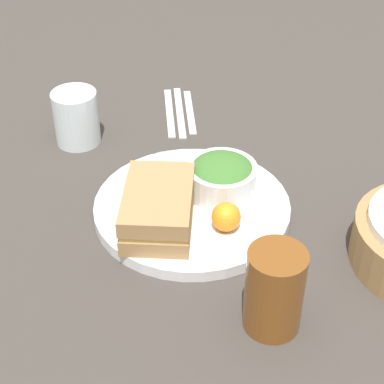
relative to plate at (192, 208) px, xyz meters
The scene contains 11 objects.
ground_plane 0.01m from the plate, ahead, with size 4.00×4.00×0.00m, color #3D3833.
plate is the anchor object (origin of this frame).
sandwich 0.07m from the plate, 29.32° to the right, with size 0.16×0.12×0.05m.
salad_bowl 0.06m from the plate, 138.55° to the left, with size 0.10×0.10×0.06m.
dressing_cup 0.07m from the plate, 127.69° to the right, with size 0.06×0.06×0.03m, color #99999E.
orange_wedge 0.08m from the plate, 56.18° to the left, with size 0.04×0.04×0.04m, color orange.
drink_glass 0.23m from the plate, 40.61° to the left, with size 0.07×0.07×0.11m, color brown.
fork 0.28m from the plate, 155.63° to the right, with size 0.17×0.01×0.01m, color silver.
knife 0.28m from the plate, 159.30° to the right, with size 0.17×0.01×0.01m, color silver.
spoon 0.28m from the plate, 162.97° to the right, with size 0.15×0.01×0.01m, color silver.
water_glass 0.27m from the plate, 118.88° to the right, with size 0.07×0.07×0.09m, color silver.
Camera 1 is at (0.68, 0.20, 0.58)m, focal length 60.00 mm.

